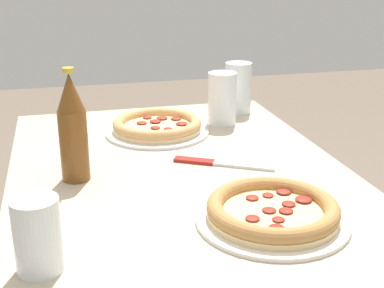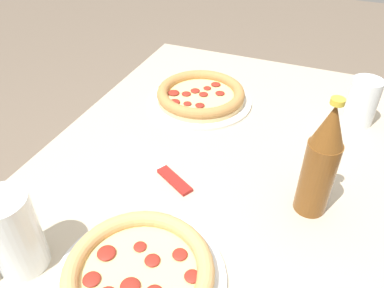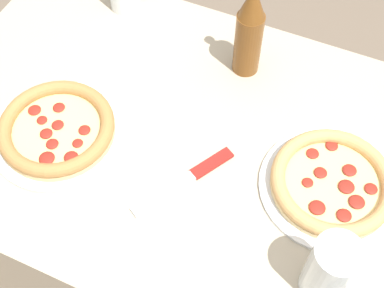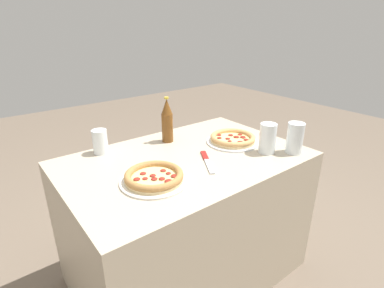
# 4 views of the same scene
# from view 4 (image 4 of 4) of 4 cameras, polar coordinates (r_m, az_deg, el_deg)

# --- Properties ---
(ground_plane) EXTENTS (8.00, 8.00, 0.00)m
(ground_plane) POSITION_cam_4_polar(r_m,az_deg,el_deg) (1.87, -0.98, -22.83)
(ground_plane) COLOR #6B5B4C
(table) EXTENTS (1.16, 0.76, 0.71)m
(table) POSITION_cam_4_polar(r_m,az_deg,el_deg) (1.63, -1.06, -13.98)
(table) COLOR #B7A88E
(table) RESTS_ON ground_plane
(pizza_pepperoni) EXTENTS (0.28, 0.28, 0.04)m
(pizza_pepperoni) POSITION_cam_4_polar(r_m,az_deg,el_deg) (1.24, -7.22, -6.28)
(pizza_pepperoni) COLOR silver
(pizza_pepperoni) RESTS_ON table
(pizza_margherita) EXTENTS (0.28, 0.28, 0.04)m
(pizza_margherita) POSITION_cam_4_polar(r_m,az_deg,el_deg) (1.63, 7.85, 0.92)
(pizza_margherita) COLOR silver
(pizza_margherita) RESTS_ON table
(glass_lemonade) EXTENTS (0.08, 0.08, 0.15)m
(glass_lemonade) POSITION_cam_4_polar(r_m,az_deg,el_deg) (1.56, 18.99, 0.87)
(glass_lemonade) COLOR white
(glass_lemonade) RESTS_ON table
(glass_red_wine) EXTENTS (0.08, 0.08, 0.15)m
(glass_red_wine) POSITION_cam_4_polar(r_m,az_deg,el_deg) (1.52, 14.19, 0.91)
(glass_red_wine) COLOR white
(glass_red_wine) RESTS_ON table
(glass_water) EXTENTS (0.07, 0.07, 0.12)m
(glass_water) POSITION_cam_4_polar(r_m,az_deg,el_deg) (1.54, -17.08, 0.24)
(glass_water) COLOR white
(glass_water) RESTS_ON table
(beer_bottle) EXTENTS (0.06, 0.06, 0.25)m
(beer_bottle) POSITION_cam_4_polar(r_m,az_deg,el_deg) (1.61, -4.75, 4.40)
(beer_bottle) COLOR brown
(beer_bottle) RESTS_ON table
(knife) EXTENTS (0.14, 0.22, 0.01)m
(knife) POSITION_cam_4_polar(r_m,az_deg,el_deg) (1.41, 2.85, -3.21)
(knife) COLOR maroon
(knife) RESTS_ON table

